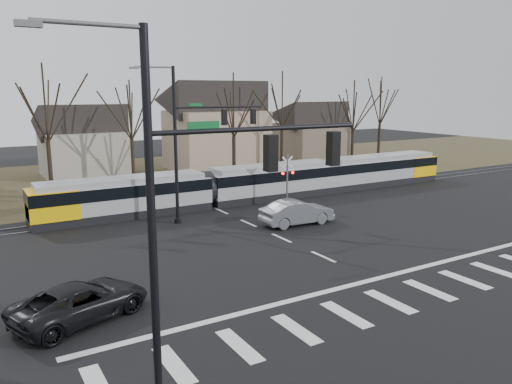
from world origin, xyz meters
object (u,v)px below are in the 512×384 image
sedan (297,212)px  suv (81,301)px  tram (272,180)px  rail_crossing_signal (287,182)px

sedan → suv: size_ratio=0.87×
suv → tram: bearing=-70.8°
tram → sedan: 8.46m
suv → rail_crossing_signal: rail_crossing_signal is taller
tram → suv: 23.71m
tram → rail_crossing_signal: 3.29m
sedan → suv: bearing=117.6°
tram → rail_crossing_signal: bearing=-101.4°
suv → rail_crossing_signal: (17.61, 11.91, 1.15)m
suv → rail_crossing_signal: bearing=-76.3°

